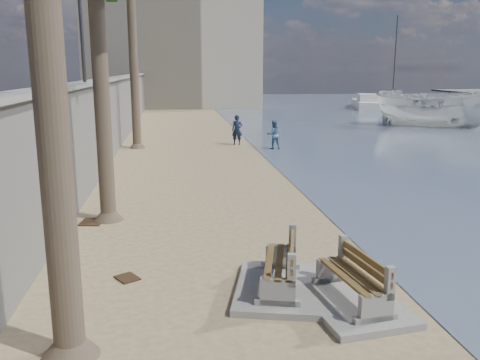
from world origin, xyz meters
TOP-DOWN VIEW (x-y plane):
  - seawall at (-5.20, 20.00)m, footprint 0.45×70.00m
  - wall_cap at (-5.20, 20.00)m, footprint 0.80×70.00m
  - end_building at (-2.00, 52.00)m, footprint 18.00×12.00m
  - bench_near at (-0.33, 2.75)m, footprint 2.05×2.58m
  - bench_far at (0.80, 1.99)m, footprint 1.80×2.40m
  - person_a at (1.23, 21.32)m, footprint 0.75×0.60m
  - person_b at (2.91, 19.58)m, footprint 0.84×0.68m
  - boat_cruiser at (16.23, 28.11)m, footprint 4.40×4.38m
  - yacht_near at (21.16, 34.64)m, footprint 7.00×11.16m
  - yacht_far at (17.95, 45.57)m, footprint 4.32×8.58m
  - sailboat_west at (24.03, 52.80)m, footprint 6.93×5.49m
  - debris_c at (-4.44, 7.65)m, footprint 0.68×0.80m
  - debris_d at (-3.18, 3.70)m, footprint 0.56×0.59m

SIDE VIEW (x-z plane):
  - debris_c at x=-4.44m, z-range 0.00..0.03m
  - debris_d at x=-3.18m, z-range 0.00..0.03m
  - sailboat_west at x=24.03m, z-range -4.77..5.42m
  - yacht_near at x=21.16m, z-range -0.40..1.10m
  - yacht_far at x=17.95m, z-range -0.40..1.10m
  - bench_far at x=0.80m, z-range -0.06..0.86m
  - bench_near at x=-0.33m, z-range -0.06..0.89m
  - person_b at x=2.91m, z-range 0.00..1.65m
  - person_a at x=1.23m, z-range 0.00..1.84m
  - boat_cruiser at x=16.23m, z-range -0.40..3.27m
  - seawall at x=-5.20m, z-range 0.00..3.50m
  - wall_cap at x=-5.20m, z-range 3.49..3.61m
  - end_building at x=-2.00m, z-range 0.00..14.00m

